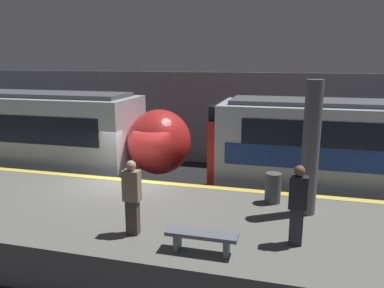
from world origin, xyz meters
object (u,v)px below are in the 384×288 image
(platform_bench, at_px, (202,237))
(trash_bin, at_px, (273,188))
(person_walking, at_px, (132,196))
(support_pillar_near, at_px, (311,149))
(person_waiting, at_px, (297,203))

(platform_bench, distance_m, trash_bin, 3.47)
(person_walking, bearing_deg, support_pillar_near, 30.27)
(support_pillar_near, relative_size, person_walking, 1.97)
(person_waiting, xyz_separation_m, person_walking, (-3.60, -0.44, -0.02))
(person_waiting, relative_size, person_walking, 1.02)
(person_walking, distance_m, trash_bin, 4.13)
(trash_bin, bearing_deg, support_pillar_near, -30.29)
(person_walking, xyz_separation_m, trash_bin, (3.00, 2.80, -0.51))
(person_waiting, bearing_deg, platform_bench, -155.27)
(support_pillar_near, height_order, person_walking, support_pillar_near)
(trash_bin, bearing_deg, platform_bench, -111.63)
(person_waiting, distance_m, platform_bench, 2.16)
(trash_bin, bearing_deg, person_waiting, -75.58)
(person_waiting, bearing_deg, trash_bin, 104.42)
(platform_bench, bearing_deg, person_waiting, 24.73)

